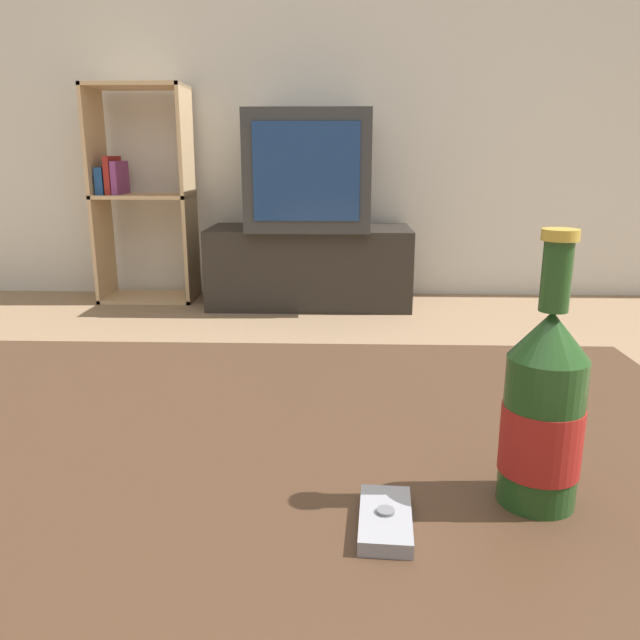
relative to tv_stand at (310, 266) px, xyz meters
The scene contains 7 objects.
back_wall 1.13m from the tv_stand, 79.90° to the left, with size 8.00×0.05×2.60m.
coffee_table 2.72m from the tv_stand, 88.84° to the right, with size 1.19×0.82×0.47m.
tv_stand is the anchor object (origin of this frame).
television 0.51m from the tv_stand, 90.00° to the right, with size 0.63×0.61×0.60m.
bookshelf 1.02m from the tv_stand, behind, with size 0.52×0.30×1.16m.
beer_bottle 2.86m from the tv_stand, 82.74° to the right, with size 0.08×0.08×0.26m.
cell_phone 2.89m from the tv_stand, 85.79° to the right, with size 0.05×0.10×0.02m.
Camera 1 is at (0.11, -0.65, 0.80)m, focal length 35.00 mm.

